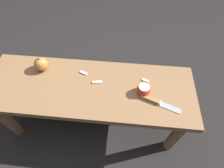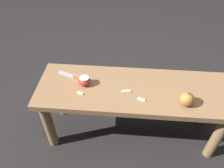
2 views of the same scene
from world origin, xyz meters
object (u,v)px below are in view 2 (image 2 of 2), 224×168
at_px(knife, 77,77).
at_px(wooden_bench, 133,97).
at_px(apple_cut, 85,81).
at_px(apple_whole, 187,99).

bearing_deg(knife, wooden_bench, -169.48).
xyz_separation_m(knife, apple_cut, (0.07, -0.06, 0.02)).
distance_m(wooden_bench, apple_cut, 0.34).
distance_m(apple_whole, apple_cut, 0.64).
height_order(knife, apple_whole, apple_whole).
relative_size(wooden_bench, apple_whole, 13.10).
relative_size(wooden_bench, knife, 5.62).
xyz_separation_m(wooden_bench, knife, (-0.39, 0.07, 0.09)).
height_order(wooden_bench, knife, knife).
bearing_deg(wooden_bench, knife, 170.20).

